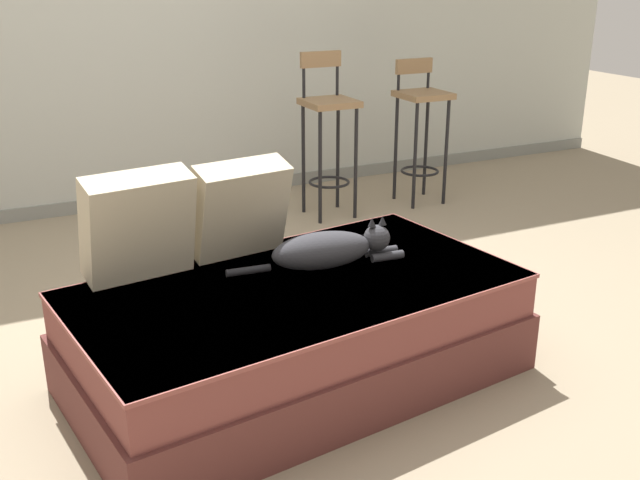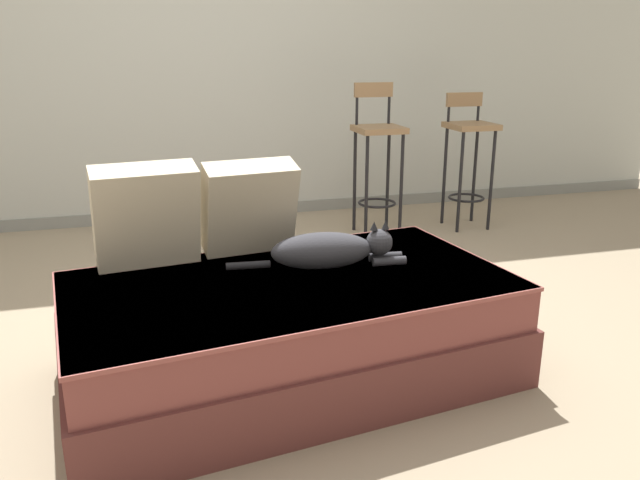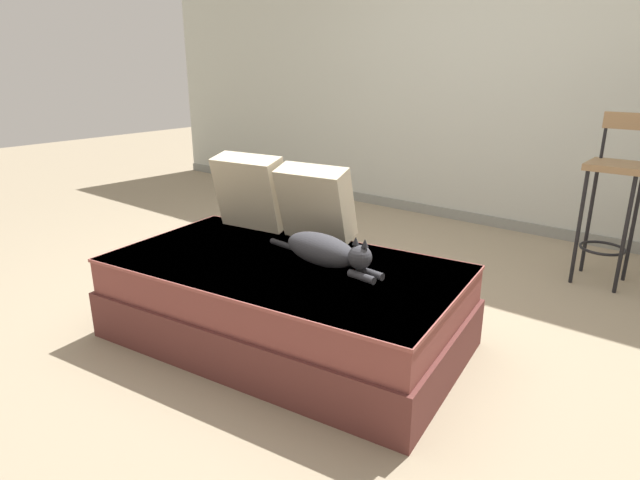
{
  "view_description": "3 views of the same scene",
  "coord_description": "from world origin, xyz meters",
  "px_view_note": "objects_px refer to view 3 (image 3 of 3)",
  "views": [
    {
      "loc": [
        -1.07,
        -2.83,
        1.58
      ],
      "look_at": [
        0.15,
        -0.3,
        0.54
      ],
      "focal_mm": 42.0,
      "sensor_mm": 36.0,
      "label": 1
    },
    {
      "loc": [
        -0.49,
        -2.64,
        1.29
      ],
      "look_at": [
        0.15,
        -0.3,
        0.54
      ],
      "focal_mm": 35.0,
      "sensor_mm": 36.0,
      "label": 2
    },
    {
      "loc": [
        1.67,
        -2.18,
        1.35
      ],
      "look_at": [
        0.15,
        -0.3,
        0.54
      ],
      "focal_mm": 30.0,
      "sensor_mm": 36.0,
      "label": 3
    }
  ],
  "objects_px": {
    "throw_pillow_corner": "(251,192)",
    "bar_stool_near_window": "(614,188)",
    "couch": "(284,301)",
    "cat": "(326,251)",
    "throw_pillow_middle": "(316,203)"
  },
  "relations": [
    {
      "from": "throw_pillow_corner",
      "to": "bar_stool_near_window",
      "type": "height_order",
      "value": "bar_stool_near_window"
    },
    {
      "from": "couch",
      "to": "cat",
      "type": "bearing_deg",
      "value": 26.81
    },
    {
      "from": "couch",
      "to": "throw_pillow_corner",
      "type": "bearing_deg",
      "value": 149.75
    },
    {
      "from": "throw_pillow_middle",
      "to": "couch",
      "type": "bearing_deg",
      "value": -75.47
    },
    {
      "from": "throw_pillow_middle",
      "to": "bar_stool_near_window",
      "type": "bearing_deg",
      "value": 52.37
    },
    {
      "from": "throw_pillow_middle",
      "to": "throw_pillow_corner",
      "type": "bearing_deg",
      "value": -172.06
    },
    {
      "from": "couch",
      "to": "throw_pillow_middle",
      "type": "xyz_separation_m",
      "value": [
        -0.09,
        0.37,
        0.42
      ]
    },
    {
      "from": "couch",
      "to": "bar_stool_near_window",
      "type": "bearing_deg",
      "value": 60.42
    },
    {
      "from": "bar_stool_near_window",
      "to": "cat",
      "type": "bearing_deg",
      "value": -116.17
    },
    {
      "from": "couch",
      "to": "cat",
      "type": "xyz_separation_m",
      "value": [
        0.19,
        0.09,
        0.28
      ]
    },
    {
      "from": "throw_pillow_middle",
      "to": "cat",
      "type": "relative_size",
      "value": 0.57
    },
    {
      "from": "couch",
      "to": "throw_pillow_corner",
      "type": "relative_size",
      "value": 4.21
    },
    {
      "from": "throw_pillow_middle",
      "to": "bar_stool_near_window",
      "type": "relative_size",
      "value": 0.4
    },
    {
      "from": "couch",
      "to": "throw_pillow_middle",
      "type": "bearing_deg",
      "value": 104.53
    },
    {
      "from": "throw_pillow_middle",
      "to": "cat",
      "type": "height_order",
      "value": "throw_pillow_middle"
    }
  ]
}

